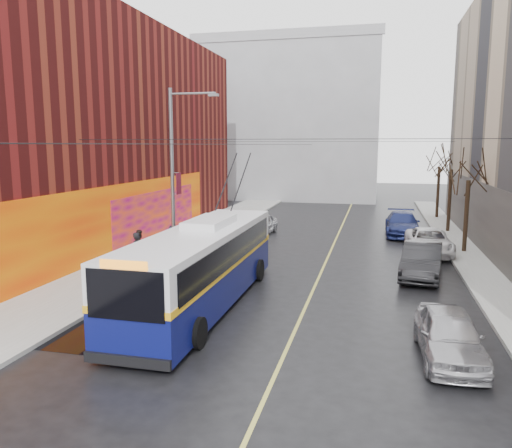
{
  "coord_description": "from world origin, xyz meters",
  "views": [
    {
      "loc": [
        3.99,
        -14.05,
        6.18
      ],
      "look_at": [
        -1.25,
        7.54,
        2.64
      ],
      "focal_mm": 35.0,
      "sensor_mm": 36.0,
      "label": 1
    }
  ],
  "objects_px": {
    "tree_mid": "(452,158)",
    "tree_far": "(440,157)",
    "trolleybus": "(202,265)",
    "pedestrian_b": "(140,245)",
    "streetlight_pole": "(175,171)",
    "parked_car_a": "(449,335)",
    "following_car": "(261,224)",
    "pedestrian_a": "(138,252)",
    "tree_near": "(470,166)",
    "pedestrian_c": "(174,242)",
    "parked_car_c": "(429,241)",
    "parked_car_d": "(402,224)",
    "parked_car_b": "(422,261)"
  },
  "relations": [
    {
      "from": "trolleybus",
      "to": "pedestrian_b",
      "type": "bearing_deg",
      "value": 133.38
    },
    {
      "from": "pedestrian_b",
      "to": "pedestrian_a",
      "type": "bearing_deg",
      "value": -141.15
    },
    {
      "from": "parked_car_a",
      "to": "parked_car_d",
      "type": "xyz_separation_m",
      "value": [
        -0.4,
        20.6,
        0.07
      ]
    },
    {
      "from": "pedestrian_c",
      "to": "following_car",
      "type": "bearing_deg",
      "value": -56.0
    },
    {
      "from": "streetlight_pole",
      "to": "parked_car_d",
      "type": "relative_size",
      "value": 1.65
    },
    {
      "from": "pedestrian_b",
      "to": "tree_far",
      "type": "bearing_deg",
      "value": -25.47
    },
    {
      "from": "following_car",
      "to": "pedestrian_a",
      "type": "relative_size",
      "value": 2.13
    },
    {
      "from": "tree_near",
      "to": "parked_car_c",
      "type": "xyz_separation_m",
      "value": [
        -2.0,
        -0.57,
        -4.26
      ]
    },
    {
      "from": "parked_car_b",
      "to": "pedestrian_b",
      "type": "distance_m",
      "value": 14.22
    },
    {
      "from": "trolleybus",
      "to": "tree_mid",
      "type": "bearing_deg",
      "value": 59.72
    },
    {
      "from": "following_car",
      "to": "pedestrian_a",
      "type": "xyz_separation_m",
      "value": [
        -3.24,
        -12.04,
        0.41
      ]
    },
    {
      "from": "parked_car_a",
      "to": "parked_car_c",
      "type": "height_order",
      "value": "parked_car_a"
    },
    {
      "from": "tree_near",
      "to": "following_car",
      "type": "distance_m",
      "value": 13.88
    },
    {
      "from": "trolleybus",
      "to": "pedestrian_a",
      "type": "height_order",
      "value": "trolleybus"
    },
    {
      "from": "tree_near",
      "to": "pedestrian_b",
      "type": "relative_size",
      "value": 3.97
    },
    {
      "from": "tree_near",
      "to": "pedestrian_a",
      "type": "relative_size",
      "value": 3.39
    },
    {
      "from": "tree_near",
      "to": "trolleybus",
      "type": "distance_m",
      "value": 17.19
    },
    {
      "from": "parked_car_c",
      "to": "pedestrian_c",
      "type": "height_order",
      "value": "pedestrian_c"
    },
    {
      "from": "following_car",
      "to": "pedestrian_b",
      "type": "xyz_separation_m",
      "value": [
        -4.28,
        -9.75,
        0.27
      ]
    },
    {
      "from": "trolleybus",
      "to": "following_car",
      "type": "xyz_separation_m",
      "value": [
        -1.33,
        15.74,
        -0.93
      ]
    },
    {
      "from": "streetlight_pole",
      "to": "following_car",
      "type": "relative_size",
      "value": 2.24
    },
    {
      "from": "streetlight_pole",
      "to": "pedestrian_a",
      "type": "bearing_deg",
      "value": -107.87
    },
    {
      "from": "tree_far",
      "to": "parked_car_a",
      "type": "relative_size",
      "value": 1.54
    },
    {
      "from": "streetlight_pole",
      "to": "parked_car_a",
      "type": "height_order",
      "value": "streetlight_pole"
    },
    {
      "from": "streetlight_pole",
      "to": "pedestrian_a",
      "type": "height_order",
      "value": "streetlight_pole"
    },
    {
      "from": "following_car",
      "to": "pedestrian_c",
      "type": "xyz_separation_m",
      "value": [
        -2.73,
        -8.93,
        0.35
      ]
    },
    {
      "from": "parked_car_d",
      "to": "pedestrian_a",
      "type": "distance_m",
      "value": 18.92
    },
    {
      "from": "parked_car_d",
      "to": "pedestrian_b",
      "type": "relative_size",
      "value": 3.38
    },
    {
      "from": "pedestrian_c",
      "to": "trolleybus",
      "type": "bearing_deg",
      "value": 171.87
    },
    {
      "from": "pedestrian_a",
      "to": "trolleybus",
      "type": "bearing_deg",
      "value": -122.72
    },
    {
      "from": "tree_mid",
      "to": "pedestrian_c",
      "type": "bearing_deg",
      "value": -140.93
    },
    {
      "from": "parked_car_c",
      "to": "following_car",
      "type": "xyz_separation_m",
      "value": [
        -10.77,
        3.91,
        -0.03
      ]
    },
    {
      "from": "tree_mid",
      "to": "pedestrian_c",
      "type": "height_order",
      "value": "tree_mid"
    },
    {
      "from": "tree_far",
      "to": "parked_car_c",
      "type": "xyz_separation_m",
      "value": [
        -2.0,
        -14.57,
        -4.43
      ]
    },
    {
      "from": "tree_far",
      "to": "following_car",
      "type": "bearing_deg",
      "value": -140.15
    },
    {
      "from": "tree_mid",
      "to": "parked_car_d",
      "type": "relative_size",
      "value": 1.22
    },
    {
      "from": "pedestrian_b",
      "to": "following_car",
      "type": "bearing_deg",
      "value": -9.28
    },
    {
      "from": "parked_car_b",
      "to": "pedestrian_c",
      "type": "relative_size",
      "value": 2.74
    },
    {
      "from": "trolleybus",
      "to": "pedestrian_b",
      "type": "relative_size",
      "value": 7.62
    },
    {
      "from": "tree_mid",
      "to": "tree_far",
      "type": "distance_m",
      "value": 7.0
    },
    {
      "from": "parked_car_c",
      "to": "pedestrian_c",
      "type": "bearing_deg",
      "value": -160.87
    },
    {
      "from": "pedestrian_b",
      "to": "parked_car_a",
      "type": "bearing_deg",
      "value": -107.78
    },
    {
      "from": "parked_car_a",
      "to": "parked_car_d",
      "type": "relative_size",
      "value": 0.78
    },
    {
      "from": "streetlight_pole",
      "to": "pedestrian_b",
      "type": "distance_m",
      "value": 4.35
    },
    {
      "from": "tree_far",
      "to": "trolleybus",
      "type": "height_order",
      "value": "tree_far"
    },
    {
      "from": "tree_near",
      "to": "parked_car_a",
      "type": "bearing_deg",
      "value": -100.33
    },
    {
      "from": "parked_car_c",
      "to": "parked_car_d",
      "type": "height_order",
      "value": "parked_car_d"
    },
    {
      "from": "tree_far",
      "to": "trolleybus",
      "type": "relative_size",
      "value": 0.53
    },
    {
      "from": "parked_car_d",
      "to": "streetlight_pole",
      "type": "bearing_deg",
      "value": -137.08
    },
    {
      "from": "tree_mid",
      "to": "pedestrian_a",
      "type": "distance_m",
      "value": 22.8
    }
  ]
}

